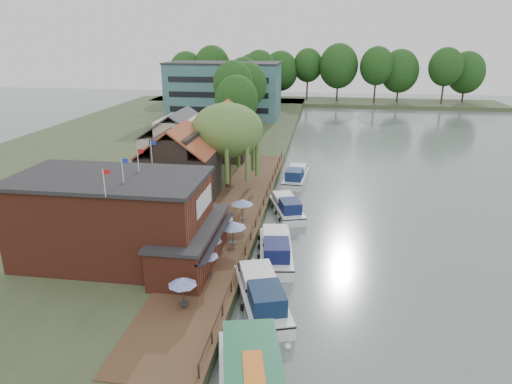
{
  "coord_description": "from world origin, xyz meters",
  "views": [
    {
      "loc": [
        0.76,
        -33.57,
        18.82
      ],
      "look_at": [
        -6.0,
        12.0,
        3.0
      ],
      "focal_mm": 32.0,
      "sensor_mm": 36.0,
      "label": 1
    }
  ],
  "objects_px": {
    "cottage_b": "(180,143)",
    "cruiser_1": "(276,246)",
    "umbrella_3": "(233,234)",
    "umbrella_1": "(206,264)",
    "cruiser_3": "(296,174)",
    "umbrella_4": "(221,226)",
    "swan": "(288,346)",
    "cottage_c": "(224,131)",
    "willow": "(228,146)",
    "cottage_a": "(179,164)",
    "pub": "(136,219)",
    "umbrella_0": "(183,293)",
    "cruiser_0": "(262,291)",
    "cruiser_2": "(287,205)",
    "umbrella_5": "(242,210)",
    "hotel_block": "(224,90)",
    "umbrella_2": "(209,248)"
  },
  "relations": [
    {
      "from": "umbrella_4",
      "to": "cruiser_2",
      "type": "height_order",
      "value": "umbrella_4"
    },
    {
      "from": "cottage_a",
      "to": "umbrella_1",
      "type": "bearing_deg",
      "value": -66.79
    },
    {
      "from": "cruiser_3",
      "to": "umbrella_2",
      "type": "bearing_deg",
      "value": -98.1
    },
    {
      "from": "umbrella_0",
      "to": "umbrella_3",
      "type": "height_order",
      "value": "same"
    },
    {
      "from": "cottage_c",
      "to": "umbrella_1",
      "type": "height_order",
      "value": "cottage_c"
    },
    {
      "from": "cruiser_0",
      "to": "cruiser_3",
      "type": "relative_size",
      "value": 1.07
    },
    {
      "from": "pub",
      "to": "cottage_c",
      "type": "relative_size",
      "value": 2.35
    },
    {
      "from": "willow",
      "to": "cruiser_1",
      "type": "xyz_separation_m",
      "value": [
        7.64,
        -16.13,
        -5.02
      ]
    },
    {
      "from": "umbrella_2",
      "to": "umbrella_4",
      "type": "height_order",
      "value": "same"
    },
    {
      "from": "cruiser_2",
      "to": "swan",
      "type": "distance_m",
      "value": 23.18
    },
    {
      "from": "cruiser_0",
      "to": "cottage_a",
      "type": "bearing_deg",
      "value": 104.08
    },
    {
      "from": "cottage_b",
      "to": "umbrella_1",
      "type": "distance_m",
      "value": 29.42
    },
    {
      "from": "cottage_c",
      "to": "cruiser_0",
      "type": "bearing_deg",
      "value": -73.9
    },
    {
      "from": "cruiser_2",
      "to": "swan",
      "type": "height_order",
      "value": "cruiser_2"
    },
    {
      "from": "cottage_b",
      "to": "cruiser_1",
      "type": "bearing_deg",
      "value": -54.39
    },
    {
      "from": "swan",
      "to": "cruiser_0",
      "type": "bearing_deg",
      "value": 116.55
    },
    {
      "from": "umbrella_3",
      "to": "swan",
      "type": "bearing_deg",
      "value": -63.71
    },
    {
      "from": "umbrella_3",
      "to": "cruiser_0",
      "type": "bearing_deg",
      "value": -63.87
    },
    {
      "from": "umbrella_5",
      "to": "cruiser_2",
      "type": "height_order",
      "value": "umbrella_5"
    },
    {
      "from": "cottage_b",
      "to": "umbrella_4",
      "type": "relative_size",
      "value": 4.04
    },
    {
      "from": "umbrella_4",
      "to": "hotel_block",
      "type": "bearing_deg",
      "value": 101.9
    },
    {
      "from": "cottage_b",
      "to": "umbrella_4",
      "type": "distance_m",
      "value": 22.35
    },
    {
      "from": "willow",
      "to": "umbrella_5",
      "type": "relative_size",
      "value": 4.39
    },
    {
      "from": "cottage_b",
      "to": "umbrella_3",
      "type": "bearing_deg",
      "value": -62.21
    },
    {
      "from": "cruiser_1",
      "to": "swan",
      "type": "relative_size",
      "value": 22.3
    },
    {
      "from": "umbrella_1",
      "to": "cruiser_0",
      "type": "bearing_deg",
      "value": -17.87
    },
    {
      "from": "cruiser_3",
      "to": "umbrella_4",
      "type": "bearing_deg",
      "value": -100.89
    },
    {
      "from": "cruiser_0",
      "to": "swan",
      "type": "relative_size",
      "value": 23.19
    },
    {
      "from": "pub",
      "to": "willow",
      "type": "bearing_deg",
      "value": 80.07
    },
    {
      "from": "cottage_c",
      "to": "umbrella_1",
      "type": "distance_m",
      "value": 37.03
    },
    {
      "from": "cruiser_0",
      "to": "cruiser_1",
      "type": "xyz_separation_m",
      "value": [
        0.23,
        7.65,
        -0.05
      ]
    },
    {
      "from": "pub",
      "to": "umbrella_2",
      "type": "relative_size",
      "value": 8.42
    },
    {
      "from": "cottage_a",
      "to": "willow",
      "type": "xyz_separation_m",
      "value": [
        4.5,
        5.0,
        0.96
      ]
    },
    {
      "from": "umbrella_0",
      "to": "cruiser_0",
      "type": "xyz_separation_m",
      "value": [
        5.01,
        2.79,
        -1.04
      ]
    },
    {
      "from": "willow",
      "to": "umbrella_4",
      "type": "relative_size",
      "value": 4.39
    },
    {
      "from": "umbrella_4",
      "to": "umbrella_1",
      "type": "bearing_deg",
      "value": -85.71
    },
    {
      "from": "cottage_c",
      "to": "cruiser_1",
      "type": "xyz_separation_m",
      "value": [
        11.14,
        -30.13,
        -4.06
      ]
    },
    {
      "from": "umbrella_0",
      "to": "cruiser_2",
      "type": "bearing_deg",
      "value": 76.04
    },
    {
      "from": "hotel_block",
      "to": "umbrella_3",
      "type": "bearing_deg",
      "value": -77.2
    },
    {
      "from": "cottage_b",
      "to": "cottage_c",
      "type": "bearing_deg",
      "value": 66.04
    },
    {
      "from": "willow",
      "to": "cruiser_2",
      "type": "distance_m",
      "value": 10.66
    },
    {
      "from": "cottage_a",
      "to": "umbrella_1",
      "type": "distance_m",
      "value": 19.1
    },
    {
      "from": "cruiser_2",
      "to": "cruiser_3",
      "type": "height_order",
      "value": "cruiser_3"
    },
    {
      "from": "umbrella_3",
      "to": "cruiser_2",
      "type": "distance_m",
      "value": 11.9
    },
    {
      "from": "cottage_c",
      "to": "cruiser_2",
      "type": "height_order",
      "value": "cottage_c"
    },
    {
      "from": "cruiser_1",
      "to": "willow",
      "type": "bearing_deg",
      "value": 107.79
    },
    {
      "from": "cottage_c",
      "to": "umbrella_4",
      "type": "distance_m",
      "value": 29.57
    },
    {
      "from": "swan",
      "to": "umbrella_0",
      "type": "bearing_deg",
      "value": 165.94
    },
    {
      "from": "umbrella_5",
      "to": "swan",
      "type": "bearing_deg",
      "value": -71.12
    },
    {
      "from": "hotel_block",
      "to": "umbrella_0",
      "type": "relative_size",
      "value": 10.69
    }
  ]
}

